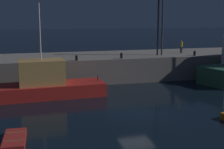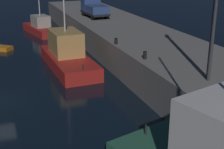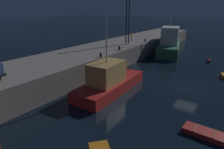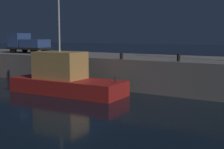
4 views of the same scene
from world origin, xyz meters
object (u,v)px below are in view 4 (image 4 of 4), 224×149
at_px(utility_truck, 27,43).
at_px(fishing_boat_blue, 65,78).
at_px(bollard_west, 121,56).
at_px(bollard_central, 179,58).

bearing_deg(utility_truck, fishing_boat_blue, -28.99).
distance_m(bollard_west, bollard_central, 5.10).
relative_size(fishing_boat_blue, bollard_west, 18.74).
relative_size(bollard_west, bollard_central, 0.91).
relative_size(utility_truck, bollard_west, 9.72).
bearing_deg(bollard_west, fishing_boat_blue, -132.12).
xyz_separation_m(fishing_boat_blue, bollard_west, (3.36, 3.71, 1.79)).
height_order(fishing_boat_blue, utility_truck, fishing_boat_blue).
distance_m(fishing_boat_blue, utility_truck, 13.12).
xyz_separation_m(fishing_boat_blue, utility_truck, (-11.24, 6.23, 2.68)).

